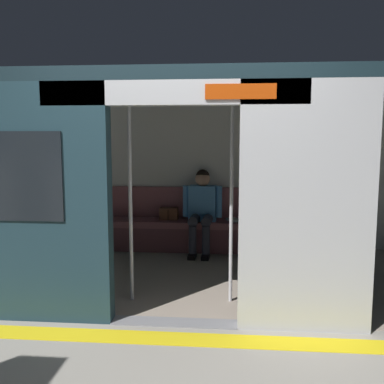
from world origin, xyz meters
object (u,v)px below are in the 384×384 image
handbag (169,214)px  grab_pole_far (231,199)px  bench_seat (196,228)px  grab_pole_door (130,198)px  train_car (182,149)px  person_seated (202,206)px  book (234,220)px

handbag → grab_pole_far: 2.20m
bench_seat → handbag: (0.40, -0.06, 0.19)m
grab_pole_door → grab_pole_far: (-0.98, -0.05, 0.00)m
bench_seat → grab_pole_door: size_ratio=1.64×
train_car → grab_pole_far: size_ratio=3.11×
grab_pole_door → grab_pole_far: size_ratio=1.00×
handbag → grab_pole_door: size_ratio=0.13×
grab_pole_far → person_seated: bearing=-77.6°
train_car → bench_seat: bearing=-94.0°
book → handbag: bearing=-26.8°
bench_seat → grab_pole_far: grab_pole_far is taller
book → grab_pole_door: (1.02, 1.99, 0.58)m
person_seated → book: size_ratio=5.28×
person_seated → grab_pole_far: (-0.40, 1.84, 0.37)m
person_seated → grab_pole_door: 2.01m
book → person_seated: bearing=-13.1°
book → grab_pole_far: 2.03m
book → grab_pole_door: 2.31m
bench_seat → handbag: size_ratio=12.95×
bench_seat → person_seated: (-0.08, 0.05, 0.32)m
grab_pole_far → train_car: bearing=-53.6°
train_car → bench_seat: train_car is taller
handbag → bench_seat: bearing=171.3°
bench_seat → person_seated: 0.34m
grab_pole_far → grab_pole_door: bearing=2.9°
train_car → handbag: bearing=-74.9°
train_car → person_seated: bearing=-98.6°
train_car → grab_pole_door: 1.02m
train_car → book: (-0.61, -1.17, -1.04)m
bench_seat → grab_pole_door: 2.12m
handbag → book: handbag is taller
bench_seat → grab_pole_far: bearing=104.5°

